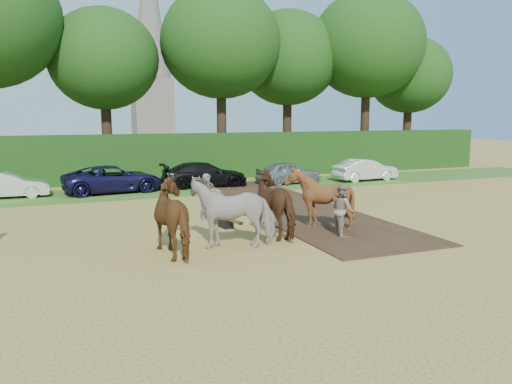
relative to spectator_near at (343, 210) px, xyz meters
name	(u,v)px	position (x,y,z in m)	size (l,w,h in m)	color
ground	(339,247)	(-0.86, -1.20, -0.94)	(120.00, 120.00, 0.00)	gold
earth_strip	(288,206)	(0.64, 5.80, -0.91)	(4.50, 17.00, 0.05)	#472D1C
grass_verge	(213,188)	(-0.86, 12.80, -0.92)	(50.00, 5.00, 0.03)	#38601E
hedgerow	(193,156)	(-0.86, 17.30, 0.56)	(46.00, 1.60, 3.00)	#14380F
spectator_near	(343,210)	(0.00, 0.00, 0.00)	(0.91, 0.71, 1.88)	#B3A08D
plough_team	(255,207)	(-2.99, 0.73, 0.19)	(7.61, 6.07, 2.28)	brown
parked_cars	(157,178)	(-4.03, 13.02, -0.22)	(30.37, 3.30, 1.49)	#AAACB0
treeline	(154,44)	(-2.55, 20.48, 8.03)	(48.70, 10.60, 14.21)	#382616
church	(150,42)	(3.14, 53.80, 12.79)	(5.20, 5.20, 27.00)	slate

